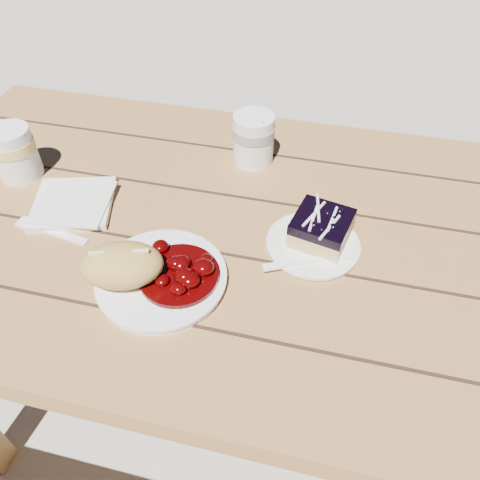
% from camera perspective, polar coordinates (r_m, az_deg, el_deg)
% --- Properties ---
extents(ground, '(60.00, 60.00, 0.00)m').
position_cam_1_polar(ground, '(1.51, 10.52, -21.01)').
color(ground, '#AAA599').
rests_on(ground, ground).
extents(picnic_table, '(2.00, 1.55, 0.75)m').
position_cam_1_polar(picnic_table, '(1.01, 14.92, -7.32)').
color(picnic_table, brown).
rests_on(picnic_table, ground).
extents(main_plate, '(0.22, 0.22, 0.02)m').
position_cam_1_polar(main_plate, '(0.80, -9.53, -4.71)').
color(main_plate, white).
rests_on(main_plate, picnic_table).
extents(goulash_stew, '(0.14, 0.14, 0.04)m').
position_cam_1_polar(goulash_stew, '(0.78, -7.58, -3.48)').
color(goulash_stew, '#3D0202').
rests_on(goulash_stew, main_plate).
extents(bread_roll, '(0.16, 0.13, 0.07)m').
position_cam_1_polar(bread_roll, '(0.78, -14.18, -2.99)').
color(bread_roll, tan).
rests_on(bread_roll, main_plate).
extents(dessert_plate, '(0.16, 0.16, 0.01)m').
position_cam_1_polar(dessert_plate, '(0.86, 8.87, -0.61)').
color(dessert_plate, white).
rests_on(dessert_plate, picnic_table).
extents(blueberry_cake, '(0.12, 0.12, 0.06)m').
position_cam_1_polar(blueberry_cake, '(0.85, 9.89, 1.48)').
color(blueberry_cake, tan).
rests_on(blueberry_cake, dessert_plate).
extents(fork_dessert, '(0.16, 0.09, 0.00)m').
position_cam_1_polar(fork_dessert, '(0.82, 7.06, -2.72)').
color(fork_dessert, white).
rests_on(fork_dessert, dessert_plate).
extents(coffee_cup, '(0.09, 0.09, 0.11)m').
position_cam_1_polar(coffee_cup, '(1.03, 1.65, 12.21)').
color(coffee_cup, white).
rests_on(coffee_cup, picnic_table).
extents(napkin_stack, '(0.19, 0.19, 0.01)m').
position_cam_1_polar(napkin_stack, '(0.99, -19.65, 4.20)').
color(napkin_stack, white).
rests_on(napkin_stack, picnic_table).
extents(fork_table, '(0.16, 0.05, 0.00)m').
position_cam_1_polar(fork_table, '(0.94, -21.25, 0.74)').
color(fork_table, white).
rests_on(fork_table, picnic_table).
extents(second_cup, '(0.09, 0.09, 0.11)m').
position_cam_1_polar(second_cup, '(1.09, -25.76, 9.55)').
color(second_cup, white).
rests_on(second_cup, picnic_table).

